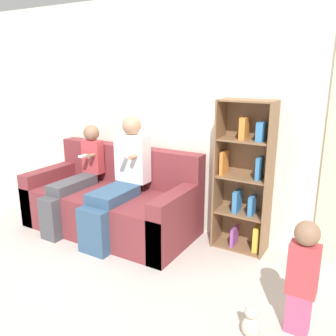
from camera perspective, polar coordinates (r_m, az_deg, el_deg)
The scene contains 8 objects.
ground_plane at distance 3.67m, azimuth -9.97°, elevation -13.85°, with size 14.00×14.00×0.00m, color #BCB2A8.
back_wall at distance 4.07m, azimuth -1.22°, elevation 8.37°, with size 10.00×0.06×2.55m.
couch at distance 4.13m, azimuth -8.97°, elevation -5.61°, with size 1.93×0.91×0.92m.
adult_seated at distance 3.81m, azimuth -7.76°, elevation -1.68°, with size 0.38×0.85×1.30m.
child_seated at distance 4.19m, azimuth -14.64°, elevation -1.52°, with size 0.26×0.87×1.16m.
toddler_standing at distance 2.67m, azimuth 20.79°, elevation -15.59°, with size 0.20×0.17×0.84m.
bookshelf at distance 3.60m, azimuth 12.30°, elevation -1.60°, with size 0.53×0.29×1.51m.
teddy_bear at distance 2.71m, azimuth 13.18°, elevation -22.92°, with size 0.13×0.11×0.26m.
Camera 1 is at (2.13, -2.39, 1.79)m, focal length 38.00 mm.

